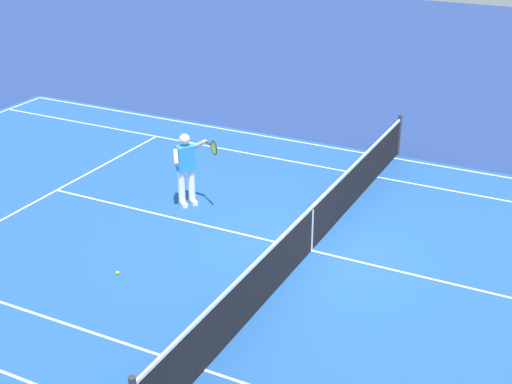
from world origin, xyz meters
The scene contains 6 objects.
ground_plane centered at (0.00, 0.00, 0.00)m, with size 60.00×60.00×0.00m, color navy.
court_slab centered at (0.00, 0.00, 0.00)m, with size 24.20×11.40×0.00m, color #1E4C93.
court_line_markings centered at (0.00, 0.00, 0.00)m, with size 23.85×11.05×0.01m.
tennis_net centered at (0.00, 0.00, 0.49)m, with size 0.10×11.70×1.08m.
tennis_player_near centered at (3.26, -0.73, 0.93)m, with size 1.17×0.75×1.70m.
tennis_ball centered at (2.83, 2.44, 0.03)m, with size 0.07×0.07×0.07m, color #CCE01E.
Camera 1 is at (-4.59, 11.48, 6.82)m, focal length 50.34 mm.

